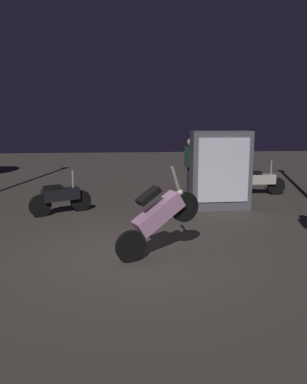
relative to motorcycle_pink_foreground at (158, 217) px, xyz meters
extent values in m
plane|color=#4C443D|center=(-0.44, 0.04, -0.74)|extent=(40.00, 40.00, 0.00)
cylinder|color=black|center=(-0.50, -0.22, -0.46)|extent=(0.55, 0.32, 0.56)
cylinder|color=black|center=(0.51, 0.22, 0.12)|extent=(0.55, 0.32, 0.56)
cube|color=#C68CB7|center=(0.00, 0.00, 0.06)|extent=(1.00, 0.66, 0.76)
cube|color=black|center=(-0.18, -0.08, 0.40)|extent=(0.49, 0.39, 0.32)
cylinder|color=gray|center=(0.32, 0.14, 0.66)|extent=(0.21, 0.14, 0.44)
sphere|color=#F2EABF|center=(0.42, 0.18, 0.40)|extent=(0.12, 0.12, 0.12)
cylinder|color=black|center=(-2.65, 3.13, -0.46)|extent=(0.54, 0.36, 0.56)
cylinder|color=black|center=(-1.69, 3.68, -0.46)|extent=(0.54, 0.36, 0.56)
cube|color=black|center=(-2.17, 3.41, -0.23)|extent=(0.97, 0.73, 0.30)
cube|color=black|center=(-2.35, 3.31, -0.03)|extent=(0.50, 0.43, 0.10)
cylinder|color=gray|center=(-1.87, 3.58, 0.14)|extent=(0.08, 0.08, 0.45)
sphere|color=#F2EABF|center=(-1.78, 3.63, -0.18)|extent=(0.12, 0.12, 0.12)
cylinder|color=black|center=(3.21, 5.36, -0.46)|extent=(0.56, 0.12, 0.56)
cylinder|color=black|center=(4.31, 5.40, -0.46)|extent=(0.56, 0.12, 0.56)
cube|color=beige|center=(3.76, 5.38, -0.23)|extent=(0.96, 0.33, 0.30)
cube|color=black|center=(3.56, 5.37, -0.03)|extent=(0.45, 0.25, 0.10)
cylinder|color=gray|center=(4.11, 5.39, 0.14)|extent=(0.06, 0.06, 0.45)
sphere|color=#F2EABF|center=(4.21, 5.39, -0.18)|extent=(0.12, 0.12, 0.12)
cylinder|color=black|center=(1.58, 5.86, -0.31)|extent=(0.12, 0.12, 0.86)
cylinder|color=black|center=(1.63, 5.71, -0.31)|extent=(0.12, 0.12, 0.86)
cube|color=#1E3F2D|center=(1.60, 5.79, 0.44)|extent=(0.35, 0.42, 0.64)
sphere|color=tan|center=(1.60, 5.79, 0.91)|extent=(0.24, 0.24, 0.24)
cylinder|color=#1E3F2D|center=(1.52, 6.01, 0.47)|extent=(0.15, 0.21, 0.59)
cylinder|color=#1E3F2D|center=(1.69, 5.56, 0.47)|extent=(0.15, 0.21, 0.59)
cube|color=#595960|center=(2.03, 3.57, 0.31)|extent=(1.61, 0.55, 2.10)
cube|color=white|center=(2.03, 3.30, 0.36)|extent=(1.34, 0.08, 1.68)
camera|label=1|loc=(-0.70, -7.06, 1.82)|focal=38.40mm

